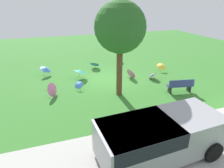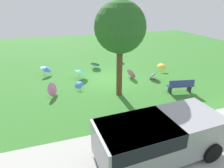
{
  "view_description": "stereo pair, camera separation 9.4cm",
  "coord_description": "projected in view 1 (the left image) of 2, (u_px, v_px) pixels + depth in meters",
  "views": [
    {
      "loc": [
        3.95,
        12.54,
        5.38
      ],
      "look_at": [
        0.47,
        2.15,
        0.6
      ],
      "focal_mm": 31.13,
      "sensor_mm": 36.0,
      "label": 1
    },
    {
      "loc": [
        3.86,
        12.57,
        5.38
      ],
      "look_at": [
        0.47,
        2.15,
        0.6
      ],
      "focal_mm": 31.13,
      "sensor_mm": 36.0,
      "label": 2
    }
  ],
  "objects": [
    {
      "name": "parasol_blue_3",
      "position": [
        79.0,
        85.0,
        12.51
      ],
      "size": [
        0.74,
        0.71,
        0.56
      ],
      "color": "tan",
      "rests_on": "ground"
    },
    {
      "name": "parasol_pink_1",
      "position": [
        53.0,
        90.0,
        11.59
      ],
      "size": [
        0.91,
        0.9,
        0.87
      ],
      "color": "tan",
      "rests_on": "ground"
    },
    {
      "name": "parasol_teal_0",
      "position": [
        80.0,
        71.0,
        14.14
      ],
      "size": [
        1.18,
        1.18,
        0.86
      ],
      "color": "tan",
      "rests_on": "ground"
    },
    {
      "name": "ground",
      "position": [
        109.0,
        80.0,
        14.19
      ],
      "size": [
        40.0,
        40.0,
        0.0
      ],
      "primitive_type": "plane",
      "color": "#387A2D"
    },
    {
      "name": "van_dark",
      "position": [
        157.0,
        136.0,
        6.93
      ],
      "size": [
        4.69,
        2.33,
        1.53
      ],
      "color": "#99999E",
      "rests_on": "ground"
    },
    {
      "name": "parasol_pink_0",
      "position": [
        132.0,
        73.0,
        14.34
      ],
      "size": [
        0.79,
        0.92,
        0.78
      ],
      "color": "tan",
      "rests_on": "ground"
    },
    {
      "name": "parasol_yellow_1",
      "position": [
        161.0,
        66.0,
        15.65
      ],
      "size": [
        0.84,
        0.83,
        0.72
      ],
      "color": "tan",
      "rests_on": "ground"
    },
    {
      "name": "parasol_yellow_0",
      "position": [
        119.0,
        57.0,
        18.01
      ],
      "size": [
        0.88,
        0.89,
        0.65
      ],
      "color": "tan",
      "rests_on": "ground"
    },
    {
      "name": "park_bench",
      "position": [
        180.0,
        86.0,
        12.03
      ],
      "size": [
        1.66,
        0.76,
        0.9
      ],
      "color": "navy",
      "rests_on": "ground"
    },
    {
      "name": "parasol_purple_0",
      "position": [
        152.0,
        75.0,
        14.21
      ],
      "size": [
        0.84,
        0.79,
        0.6
      ],
      "color": "tan",
      "rests_on": "ground"
    },
    {
      "name": "parasol_blue_0",
      "position": [
        46.0,
        69.0,
        14.74
      ],
      "size": [
        1.11,
        1.11,
        0.83
      ],
      "color": "tan",
      "rests_on": "ground"
    },
    {
      "name": "shade_tree",
      "position": [
        120.0,
        28.0,
        10.41
      ],
      "size": [
        2.81,
        2.81,
        5.42
      ],
      "color": "brown",
      "rests_on": "ground"
    },
    {
      "name": "parasol_blue_2",
      "position": [
        95.0,
        64.0,
        16.38
      ],
      "size": [
        1.02,
        0.99,
        0.68
      ],
      "color": "tan",
      "rests_on": "ground"
    },
    {
      "name": "road_strip",
      "position": [
        174.0,
        156.0,
        7.23
      ],
      "size": [
        40.0,
        4.38,
        0.01
      ],
      "primitive_type": "cube",
      "color": "#B2AFA8",
      "rests_on": "ground"
    }
  ]
}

